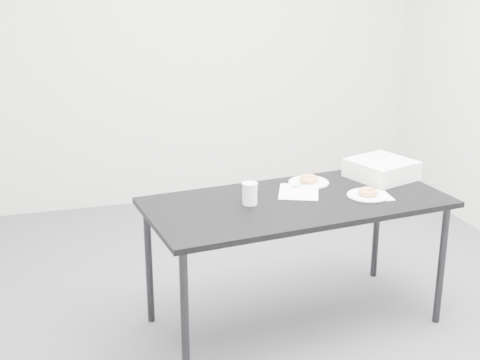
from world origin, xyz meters
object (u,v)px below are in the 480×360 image
object	(u,v)px
donut_near	(368,192)
coffee_cup	(250,194)
pen	(302,185)
plate_far	(309,182)
bakery_box	(381,169)
table	(297,209)
donut_far	(309,179)
plate_near	(368,195)
scorecard	(299,192)

from	to	relation	value
donut_near	coffee_cup	xyz separation A→B (m)	(-0.64, 0.07, 0.03)
pen	plate_far	size ratio (longest dim) A/B	0.54
coffee_cup	bakery_box	distance (m)	0.89
table	bakery_box	world-z (taller)	bakery_box
donut_far	coffee_cup	distance (m)	0.49
plate_near	plate_far	distance (m)	0.38
pen	coffee_cup	bearing A→B (deg)	-172.32
plate_far	bakery_box	xyz separation A→B (m)	(0.44, -0.03, 0.05)
table	plate_near	bearing A→B (deg)	-15.00
pen	donut_near	world-z (taller)	donut_near
plate_far	donut_far	world-z (taller)	donut_far
table	donut_far	size ratio (longest dim) A/B	15.43
plate_near	donut_near	world-z (taller)	donut_near
table	bakery_box	distance (m)	0.65
plate_far	pen	bearing A→B (deg)	-143.81
donut_near	donut_far	size ratio (longest dim) A/B	0.97
donut_far	bakery_box	size ratio (longest dim) A/B	0.33
scorecard	coffee_cup	world-z (taller)	coffee_cup
plate_far	bakery_box	distance (m)	0.44
plate_near	table	bearing A→B (deg)	171.27
pen	bakery_box	xyz separation A→B (m)	(0.50, 0.01, 0.05)
donut_near	bakery_box	distance (m)	0.35
plate_near	donut_near	distance (m)	0.02
plate_far	table	bearing A→B (deg)	-124.18
table	coffee_cup	xyz separation A→B (m)	(-0.26, 0.01, 0.11)
donut_near	donut_far	distance (m)	0.38
plate_far	donut_far	size ratio (longest dim) A/B	2.13
plate_near	donut_far	size ratio (longest dim) A/B	2.07
donut_near	plate_far	size ratio (longest dim) A/B	0.46
donut_near	bakery_box	size ratio (longest dim) A/B	0.32
bakery_box	plate_far	bearing A→B (deg)	156.93
pen	donut_near	bearing A→B (deg)	-63.34
plate_near	donut_far	world-z (taller)	donut_far
plate_near	coffee_cup	bearing A→B (deg)	174.07
table	coffee_cup	size ratio (longest dim) A/B	14.35
donut_far	coffee_cup	world-z (taller)	coffee_cup
plate_far	coffee_cup	xyz separation A→B (m)	(-0.43, -0.24, 0.06)
donut_near	coffee_cup	size ratio (longest dim) A/B	0.90
scorecard	plate_far	xyz separation A→B (m)	(0.11, 0.13, 0.00)
coffee_cup	bakery_box	world-z (taller)	coffee_cup
scorecard	bakery_box	size ratio (longest dim) A/B	0.83
scorecard	plate_near	bearing A→B (deg)	-5.18
plate_far	donut_far	distance (m)	0.02
table	plate_far	distance (m)	0.30
donut_near	coffee_cup	world-z (taller)	coffee_cup
plate_near	plate_far	bearing A→B (deg)	125.52
plate_far	coffee_cup	size ratio (longest dim) A/B	1.98
donut_far	coffee_cup	size ratio (longest dim) A/B	0.93
pen	table	bearing A→B (deg)	-138.05
table	scorecard	bearing A→B (deg)	58.12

